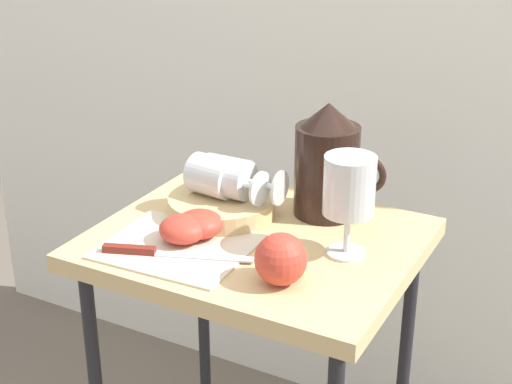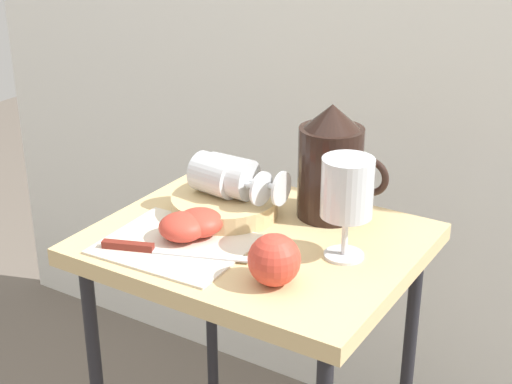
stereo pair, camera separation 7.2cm
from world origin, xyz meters
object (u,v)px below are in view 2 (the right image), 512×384
(apple_whole, at_px, (274,260))
(apple_half_left, at_px, (200,222))
(wine_glass_upright, at_px, (347,193))
(apple_half_right, at_px, (183,227))
(table, at_px, (256,281))
(basket_tray, at_px, (225,205))
(knife, at_px, (153,249))
(pitcher, at_px, (331,171))
(wine_glass_tipped_far, at_px, (219,176))
(wine_glass_tipped_near, at_px, (233,177))

(apple_whole, bearing_deg, apple_half_left, 159.44)
(wine_glass_upright, distance_m, apple_half_right, 0.28)
(table, height_order, basket_tray, basket_tray)
(wine_glass_upright, height_order, knife, wine_glass_upright)
(basket_tray, bearing_deg, pitcher, 30.89)
(table, xyz_separation_m, apple_half_left, (-0.08, -0.05, 0.11))
(wine_glass_tipped_far, xyz_separation_m, apple_whole, (0.21, -0.16, -0.03))
(basket_tray, xyz_separation_m, knife, (-0.01, -0.18, -0.01))
(apple_whole, bearing_deg, wine_glass_tipped_near, 137.15)
(table, relative_size, apple_whole, 9.32)
(wine_glass_tipped_near, relative_size, apple_half_left, 1.85)
(table, distance_m, pitcher, 0.23)
(wine_glass_tipped_near, distance_m, apple_half_right, 0.14)
(wine_glass_tipped_near, bearing_deg, wine_glass_tipped_far, -164.43)
(wine_glass_upright, bearing_deg, apple_half_right, -160.14)
(wine_glass_upright, height_order, wine_glass_tipped_near, wine_glass_upright)
(knife, bearing_deg, wine_glass_tipped_near, 82.14)
(pitcher, bearing_deg, basket_tray, -149.11)
(wine_glass_upright, xyz_separation_m, wine_glass_tipped_near, (-0.24, 0.04, -0.04))
(apple_half_left, xyz_separation_m, apple_whole, (0.18, -0.07, 0.01))
(basket_tray, xyz_separation_m, wine_glass_upright, (0.25, -0.03, 0.09))
(wine_glass_upright, distance_m, wine_glass_tipped_near, 0.24)
(table, distance_m, wine_glass_tipped_near, 0.18)
(basket_tray, height_order, pitcher, pitcher)
(wine_glass_tipped_far, xyz_separation_m, apple_half_left, (0.03, -0.10, -0.05))
(pitcher, distance_m, apple_half_left, 0.24)
(wine_glass_tipped_far, bearing_deg, table, -23.35)
(basket_tray, relative_size, knife, 0.81)
(basket_tray, distance_m, pitcher, 0.20)
(basket_tray, xyz_separation_m, apple_half_left, (0.01, -0.09, 0.01))
(apple_whole, bearing_deg, knife, -174.43)
(apple_half_left, xyz_separation_m, knife, (-0.03, -0.09, -0.02))
(pitcher, bearing_deg, table, -115.67)
(pitcher, xyz_separation_m, knife, (-0.17, -0.28, -0.07))
(wine_glass_tipped_far, bearing_deg, basket_tray, -7.68)
(wine_glass_tipped_far, bearing_deg, apple_half_right, -84.54)
(wine_glass_upright, relative_size, apple_half_right, 2.09)
(basket_tray, xyz_separation_m, wine_glass_tipped_far, (-0.01, 0.00, 0.05))
(wine_glass_tipped_far, relative_size, knife, 0.63)
(wine_glass_tipped_near, xyz_separation_m, knife, (-0.03, -0.19, -0.06))
(apple_half_right, bearing_deg, wine_glass_upright, 19.86)
(wine_glass_tipped_near, xyz_separation_m, apple_whole, (0.18, -0.17, -0.03))
(apple_half_right, distance_m, knife, 0.07)
(basket_tray, height_order, apple_half_right, apple_half_right)
(apple_half_left, xyz_separation_m, apple_half_right, (-0.01, -0.03, 0.00))
(table, xyz_separation_m, apple_half_right, (-0.09, -0.08, 0.11))
(apple_whole, bearing_deg, wine_glass_upright, 68.60)
(apple_whole, height_order, knife, apple_whole)
(table, relative_size, knife, 3.18)
(wine_glass_tipped_far, height_order, apple_half_right, wine_glass_tipped_far)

